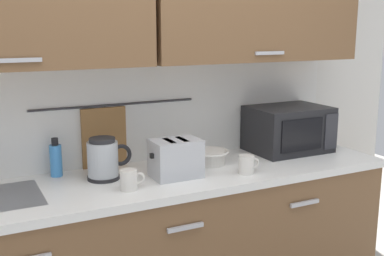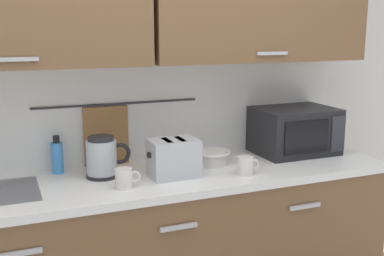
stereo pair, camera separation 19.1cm
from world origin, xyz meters
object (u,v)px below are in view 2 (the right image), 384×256
Objects in this scene: mixing_bowl at (211,156)px; dish_soap_bottle at (57,157)px; mug_by_kettle at (246,166)px; mug_near_sink at (124,178)px; electric_kettle at (102,157)px; toaster at (174,158)px; microwave at (294,131)px.

dish_soap_bottle is at bearing 169.13° from mixing_bowl.
dish_soap_bottle is at bearing 156.00° from mug_by_kettle.
dish_soap_bottle reaches higher than mug_near_sink.
electric_kettle reaches higher than mug_by_kettle.
mug_near_sink is 0.62m from mug_by_kettle.
toaster is (0.27, 0.08, 0.05)m from mug_near_sink.
electric_kettle is 0.22m from mug_near_sink.
mixing_bowl is (-0.56, -0.04, -0.09)m from microwave.
toaster reaches higher than mixing_bowl.
microwave reaches higher than dish_soap_bottle.
dish_soap_bottle is (-0.20, 0.15, -0.01)m from electric_kettle.
electric_kettle is 1.89× the size of mug_by_kettle.
mug_near_sink is 0.47× the size of toaster.
microwave is 1.36m from dish_soap_bottle.
microwave is 1.80× the size of toaster.
electric_kettle reaches higher than toaster.
mixing_bowl is (0.54, 0.21, -0.00)m from mug_near_sink.
mug_near_sink is 0.57m from mixing_bowl.
electric_kettle is at bearing -177.93° from microwave.
mug_by_kettle is at bearing -2.81° from mug_near_sink.
electric_kettle is 0.89× the size of toaster.
electric_kettle reaches higher than dish_soap_bottle.
microwave is 0.57m from mixing_bowl.
mixing_bowl is at bearing -175.89° from microwave.
mug_by_kettle is at bearing -149.58° from microwave.
dish_soap_bottle is 0.92× the size of mixing_bowl.
toaster is (0.53, -0.28, 0.01)m from dish_soap_bottle.
microwave reaches higher than mug_near_sink.
dish_soap_bottle is 1.63× the size of mug_near_sink.
toaster is (-0.26, -0.13, 0.05)m from mixing_bowl.
dish_soap_bottle is 0.96m from mug_by_kettle.
microwave is at bearing 11.44° from toaster.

